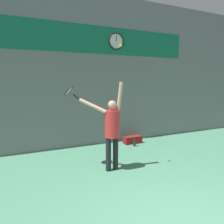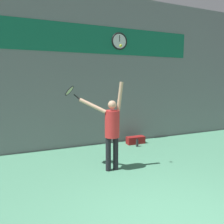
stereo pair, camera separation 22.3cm
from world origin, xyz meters
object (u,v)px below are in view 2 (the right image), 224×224
(tennis_racket, at_px, (70,91))
(tennis_ball, at_px, (121,46))
(tennis_player, at_px, (111,127))
(water_bottle, at_px, (137,143))
(equipment_bag, at_px, (136,140))
(scoreboard_clock, at_px, (119,41))

(tennis_racket, bearing_deg, tennis_ball, -31.82)
(tennis_player, distance_m, water_bottle, 2.34)
(tennis_ball, bearing_deg, water_bottle, 49.20)
(tennis_player, relative_size, water_bottle, 8.08)
(tennis_ball, height_order, equipment_bag, tennis_ball)
(scoreboard_clock, bearing_deg, equipment_bag, -41.65)
(tennis_racket, bearing_deg, water_bottle, 21.12)
(tennis_racket, distance_m, equipment_bag, 3.35)
(tennis_player, xyz_separation_m, tennis_racket, (-0.87, 0.54, 0.86))
(scoreboard_clock, distance_m, equipment_bag, 3.44)
(scoreboard_clock, bearing_deg, tennis_player, -118.80)
(water_bottle, distance_m, equipment_bag, 0.35)
(tennis_ball, relative_size, equipment_bag, 0.10)
(tennis_player, height_order, equipment_bag, tennis_player)
(water_bottle, bearing_deg, tennis_player, -136.44)
(tennis_racket, distance_m, water_bottle, 3.16)
(scoreboard_clock, bearing_deg, tennis_racket, -141.29)
(tennis_player, bearing_deg, scoreboard_clock, 61.20)
(tennis_ball, bearing_deg, tennis_player, 148.54)
(tennis_player, height_order, tennis_racket, tennis_player)
(scoreboard_clock, relative_size, equipment_bag, 0.90)
(tennis_ball, xyz_separation_m, equipment_bag, (1.48, 1.91, -2.85))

